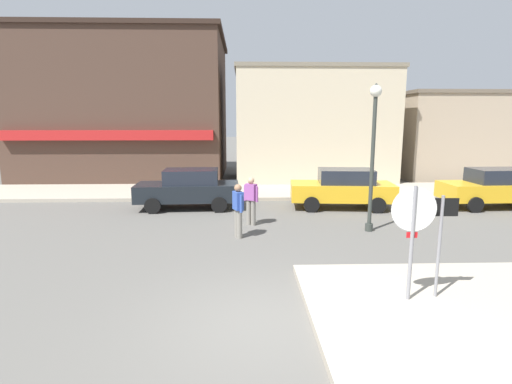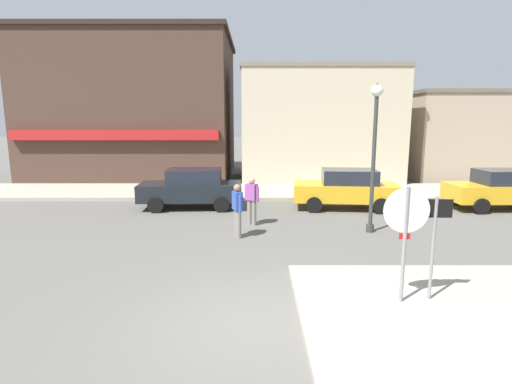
# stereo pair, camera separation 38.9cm
# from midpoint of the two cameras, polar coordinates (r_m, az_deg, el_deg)

# --- Properties ---
(ground_plane) EXTENTS (160.00, 160.00, 0.00)m
(ground_plane) POSITION_cam_midpoint_polar(r_m,az_deg,el_deg) (7.20, 2.11, -18.40)
(ground_plane) COLOR #5B5954
(sidewalk_corner) EXTENTS (6.40, 4.80, 0.15)m
(sidewalk_corner) POSITION_cam_midpoint_polar(r_m,az_deg,el_deg) (8.30, 31.42, -15.33)
(sidewalk_corner) COLOR #A89E8C
(sidewalk_corner) RESTS_ON ground
(kerb_far) EXTENTS (80.00, 4.00, 0.15)m
(kerb_far) POSITION_cam_midpoint_polar(r_m,az_deg,el_deg) (19.25, 0.90, 0.10)
(kerb_far) COLOR #A89E8C
(kerb_far) RESTS_ON ground
(stop_sign) EXTENTS (0.82, 0.07, 2.30)m
(stop_sign) POSITION_cam_midpoint_polar(r_m,az_deg,el_deg) (7.72, 22.13, -5.03)
(stop_sign) COLOR gray
(stop_sign) RESTS_ON ground
(one_way_sign) EXTENTS (0.60, 0.06, 2.10)m
(one_way_sign) POSITION_cam_midpoint_polar(r_m,az_deg,el_deg) (8.09, 25.53, -5.97)
(one_way_sign) COLOR gray
(one_way_sign) RESTS_ON ground
(lamp_post) EXTENTS (0.36, 0.36, 4.54)m
(lamp_post) POSITION_cam_midpoint_polar(r_m,az_deg,el_deg) (12.67, 17.68, 7.52)
(lamp_post) COLOR #333833
(lamp_post) RESTS_ON ground
(parked_car_nearest) EXTENTS (4.07, 2.02, 1.56)m
(parked_car_nearest) POSITION_cam_midpoint_polar(r_m,az_deg,el_deg) (16.00, -8.25, 0.60)
(parked_car_nearest) COLOR black
(parked_car_nearest) RESTS_ON ground
(parked_car_second) EXTENTS (4.14, 2.15, 1.56)m
(parked_car_second) POSITION_cam_midpoint_polar(r_m,az_deg,el_deg) (16.14, 13.63, 0.50)
(parked_car_second) COLOR gold
(parked_car_second) RESTS_ON ground
(parked_car_third) EXTENTS (4.05, 1.97, 1.56)m
(parked_car_third) POSITION_cam_midpoint_polar(r_m,az_deg,el_deg) (18.45, 32.45, 0.38)
(parked_car_third) COLOR gold
(parked_car_third) RESTS_ON ground
(pedestrian_crossing_near) EXTENTS (0.51, 0.38, 1.61)m
(pedestrian_crossing_near) POSITION_cam_midpoint_polar(r_m,az_deg,el_deg) (13.19, 0.46, -1.08)
(pedestrian_crossing_near) COLOR gray
(pedestrian_crossing_near) RESTS_ON ground
(pedestrian_crossing_far) EXTENTS (0.35, 0.54, 1.61)m
(pedestrian_crossing_far) POSITION_cam_midpoint_polar(r_m,az_deg,el_deg) (11.80, -1.50, -2.43)
(pedestrian_crossing_far) COLOR gray
(pedestrian_crossing_far) RESTS_ON ground
(building_corner_shop) EXTENTS (11.70, 9.31, 8.38)m
(building_corner_shop) POSITION_cam_midpoint_polar(r_m,az_deg,el_deg) (26.34, -15.79, 11.44)
(building_corner_shop) COLOR #473328
(building_corner_shop) RESTS_ON ground
(building_storefront_left_near) EXTENTS (8.75, 5.70, 6.30)m
(building_storefront_left_near) POSITION_cam_midpoint_polar(r_m,az_deg,el_deg) (23.57, 9.52, 9.33)
(building_storefront_left_near) COLOR beige
(building_storefront_left_near) RESTS_ON ground
(building_storefront_left_mid) EXTENTS (9.02, 7.90, 5.11)m
(building_storefront_left_mid) POSITION_cam_midpoint_polar(r_m,az_deg,el_deg) (29.00, 28.58, 7.21)
(building_storefront_left_mid) COLOR tan
(building_storefront_left_mid) RESTS_ON ground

